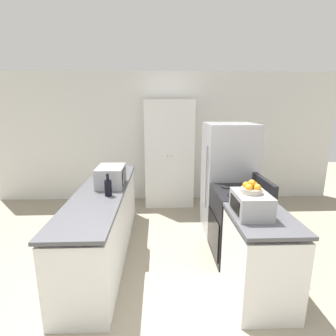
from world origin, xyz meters
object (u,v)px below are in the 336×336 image
(wine_bottle, at_px, (108,187))
(fruit_bowl, at_px, (251,188))
(microwave, at_px, (111,176))
(pantry_cabinet, at_px, (169,154))
(refrigerator, at_px, (228,179))
(stove, at_px, (239,224))
(toaster_oven, at_px, (251,204))

(wine_bottle, xyz_separation_m, fruit_bowl, (1.50, -0.61, 0.17))
(microwave, bearing_deg, wine_bottle, -85.34)
(microwave, height_order, fruit_bowl, fruit_bowl)
(pantry_cabinet, distance_m, wine_bottle, 2.22)
(pantry_cabinet, distance_m, microwave, 1.86)
(refrigerator, distance_m, fruit_bowl, 1.53)
(stove, bearing_deg, wine_bottle, -176.19)
(refrigerator, xyz_separation_m, toaster_oven, (-0.17, -1.49, 0.17))
(toaster_oven, bearing_deg, refrigerator, 83.43)
(toaster_oven, relative_size, fruit_bowl, 2.05)
(fruit_bowl, bearing_deg, wine_bottle, 157.78)
(pantry_cabinet, bearing_deg, stove, -67.25)
(refrigerator, bearing_deg, stove, -92.97)
(refrigerator, height_order, fruit_bowl, refrigerator)
(toaster_oven, bearing_deg, microwave, 146.18)
(stove, height_order, toaster_oven, toaster_oven)
(toaster_oven, bearing_deg, pantry_cabinet, 104.40)
(microwave, bearing_deg, fruit_bowl, -33.69)
(microwave, distance_m, toaster_oven, 1.85)
(stove, height_order, microwave, microwave)
(stove, xyz_separation_m, wine_bottle, (-1.63, -0.11, 0.55))
(pantry_cabinet, xyz_separation_m, toaster_oven, (0.69, -2.69, -0.02))
(wine_bottle, bearing_deg, toaster_oven, -22.41)
(pantry_cabinet, relative_size, microwave, 4.14)
(stove, xyz_separation_m, toaster_oven, (-0.13, -0.73, 0.55))
(pantry_cabinet, height_order, toaster_oven, pantry_cabinet)
(pantry_cabinet, height_order, stove, pantry_cabinet)
(stove, bearing_deg, pantry_cabinet, 112.75)
(refrigerator, bearing_deg, toaster_oven, -96.57)
(pantry_cabinet, bearing_deg, microwave, -116.89)
(toaster_oven, xyz_separation_m, fruit_bowl, (-0.00, 0.01, 0.16))
(microwave, xyz_separation_m, toaster_oven, (1.53, -1.03, -0.02))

